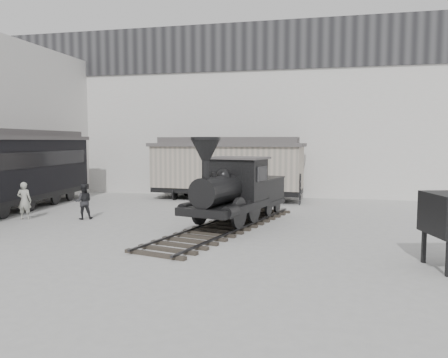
% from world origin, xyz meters
% --- Properties ---
extents(ground, '(90.00, 90.00, 0.00)m').
position_xyz_m(ground, '(0.00, 0.00, 0.00)').
color(ground, '#9E9E9B').
extents(north_wall, '(34.00, 2.51, 11.00)m').
position_xyz_m(north_wall, '(0.00, 14.98, 5.55)').
color(north_wall, silver).
rests_on(north_wall, ground).
extents(west_pavilion, '(7.00, 12.11, 9.00)m').
position_xyz_m(west_pavilion, '(-14.50, 9.96, 4.49)').
color(west_pavilion, silver).
rests_on(west_pavilion, ground).
extents(locomotive, '(4.75, 10.46, 3.61)m').
position_xyz_m(locomotive, '(1.28, 4.01, 1.33)').
color(locomotive, black).
rests_on(locomotive, ground).
extents(boxcar, '(9.43, 3.47, 3.80)m').
position_xyz_m(boxcar, '(-0.71, 11.84, 1.99)').
color(boxcar, black).
rests_on(boxcar, ground).
extents(passenger_coach, '(4.02, 14.50, 3.83)m').
position_xyz_m(passenger_coach, '(-10.61, 4.69, 2.12)').
color(passenger_coach, black).
rests_on(passenger_coach, ground).
extents(visitor_a, '(0.71, 0.55, 1.72)m').
position_xyz_m(visitor_a, '(-8.31, 3.31, 0.86)').
color(visitor_a, '#B6B8AA').
rests_on(visitor_a, ground).
extents(visitor_b, '(0.99, 0.92, 1.62)m').
position_xyz_m(visitor_b, '(-5.71, 3.94, 0.81)').
color(visitor_b, '#262629').
rests_on(visitor_b, ground).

